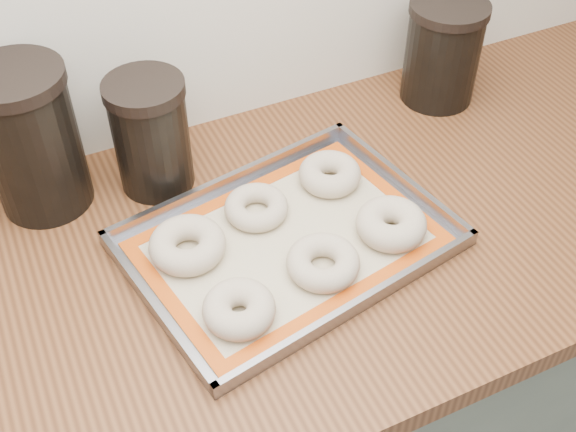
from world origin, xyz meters
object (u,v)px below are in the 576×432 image
canister_right (443,52)px  bagel_front_mid (323,262)px  bagel_front_left (239,309)px  canister_left (31,140)px  bagel_back_right (330,174)px  bagel_back_mid (256,207)px  baking_tray (288,241)px  canister_mid (151,135)px  bagel_back_left (187,245)px  bagel_front_right (391,224)px

canister_right → bagel_front_mid: bearing=-142.5°
bagel_front_left → canister_left: bearing=117.3°
bagel_front_mid → bagel_back_right: 0.19m
bagel_back_mid → baking_tray: bearing=-75.7°
canister_mid → canister_left: bearing=168.8°
baking_tray → canister_left: bearing=140.0°
bagel_back_right → canister_right: 0.34m
bagel_back_right → bagel_back_left: bearing=-168.8°
bagel_front_mid → canister_right: (0.40, 0.30, 0.07)m
bagel_front_mid → canister_left: canister_left is taller
bagel_front_left → bagel_back_right: bearing=39.0°
baking_tray → bagel_back_mid: (-0.02, 0.07, 0.01)m
baking_tray → bagel_front_mid: 0.08m
bagel_back_left → bagel_back_mid: bagel_back_left is taller
bagel_front_mid → bagel_front_right: size_ratio=0.99×
bagel_front_left → bagel_front_mid: bagel_front_left is taller
bagel_back_left → canister_right: (0.56, 0.19, 0.07)m
baking_tray → canister_mid: size_ratio=2.67×
bagel_front_right → canister_left: canister_left is taller
bagel_front_mid → bagel_back_left: 0.20m
bagel_back_right → bagel_front_mid: bearing=-120.4°
bagel_back_right → bagel_front_left: bearing=-141.0°
bagel_back_left → bagel_front_mid: bearing=-34.6°
bagel_front_left → canister_mid: canister_mid is taller
bagel_back_left → canister_mid: (0.01, 0.18, 0.07)m
bagel_back_mid → canister_left: size_ratio=0.42×
canister_left → bagel_back_left: bearing=-53.1°
bagel_back_mid → canister_left: (-0.28, 0.18, 0.10)m
bagel_front_mid → bagel_front_right: 0.13m
bagel_front_right → bagel_back_right: size_ratio=1.06×
baking_tray → canister_mid: 0.27m
bagel_back_right → canister_right: size_ratio=0.53×
bagel_front_mid → bagel_back_right: (0.10, 0.17, 0.00)m
bagel_back_mid → bagel_back_right: 0.14m
bagel_back_left → bagel_back_right: bearing=11.2°
bagel_back_left → baking_tray: bearing=-16.0°
bagel_back_mid → bagel_back_right: (0.14, 0.02, 0.00)m
canister_mid → baking_tray: bearing=-59.2°
bagel_back_mid → canister_right: (0.44, 0.16, 0.07)m
bagel_front_left → bagel_back_mid: (0.10, 0.18, -0.00)m
bagel_front_mid → canister_mid: size_ratio=0.55×
bagel_front_left → bagel_back_left: bearing=99.3°
canister_mid → bagel_front_left: bearing=-87.9°
baking_tray → bagel_back_left: 0.15m
bagel_front_left → canister_mid: 0.33m
canister_left → canister_right: canister_left is taller
baking_tray → canister_mid: canister_mid is taller
bagel_front_right → bagel_back_right: bearing=101.6°
bagel_front_mid → bagel_back_left: size_ratio=0.94×
baking_tray → bagel_front_left: bearing=-140.0°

